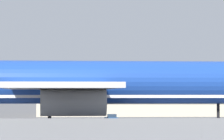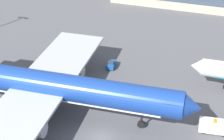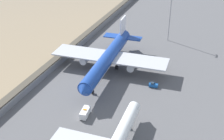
# 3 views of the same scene
# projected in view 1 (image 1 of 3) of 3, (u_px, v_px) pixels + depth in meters

# --- Properties ---
(ground_plane) EXTENTS (500.00, 500.00, 0.00)m
(ground_plane) POSITION_uv_depth(u_px,v_px,m) (175.00, 137.00, 71.21)
(ground_plane) COLOR #565659
(perimeter_fence) EXTENTS (280.00, 0.10, 2.63)m
(perimeter_fence) POSITION_uv_depth(u_px,v_px,m) (201.00, 134.00, 55.28)
(perimeter_fence) COLOR slate
(perimeter_fence) RESTS_ON ground
(cargo_jet_blue) EXTENTS (52.88, 45.45, 15.25)m
(cargo_jet_blue) POSITION_uv_depth(u_px,v_px,m) (71.00, 84.00, 74.91)
(cargo_jet_blue) COLOR #193D93
(cargo_jet_blue) RESTS_ON ground
(baggage_tug) EXTENTS (1.91, 3.34, 1.80)m
(baggage_tug) POSITION_uv_depth(u_px,v_px,m) (111.00, 121.00, 94.19)
(baggage_tug) COLOR #19519E
(baggage_tug) RESTS_ON ground
(terminal_building) EXTENTS (75.50, 20.07, 11.37)m
(terminal_building) POSITION_uv_depth(u_px,v_px,m) (210.00, 89.00, 144.35)
(terminal_building) COLOR #BCB299
(terminal_building) RESTS_ON ground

